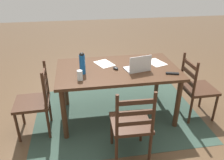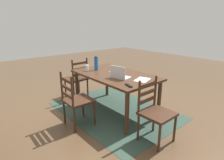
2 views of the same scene
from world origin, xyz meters
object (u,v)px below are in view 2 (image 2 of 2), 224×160
(chair_right_far, at_px, (77,78))
(tv_remote, at_px, (129,85))
(chair_left_far, at_px, (155,112))
(laptop, at_px, (119,75))
(drinking_glass, at_px, (87,68))
(water_bottle, at_px, (96,63))
(computer_mouse, at_px, (113,73))
(chair_far_head, at_px, (76,100))
(dining_table, at_px, (115,78))

(chair_right_far, bearing_deg, tv_remote, 176.53)
(chair_left_far, relative_size, laptop, 2.64)
(drinking_glass, bearing_deg, water_bottle, -102.67)
(laptop, relative_size, computer_mouse, 3.59)
(chair_far_head, height_order, drinking_glass, chair_far_head)
(chair_left_far, relative_size, tv_remote, 5.59)
(chair_right_far, distance_m, computer_mouse, 1.16)
(chair_far_head, xyz_separation_m, tv_remote, (-0.68, -0.56, 0.32))
(drinking_glass, height_order, tv_remote, drinking_glass)
(chair_right_far, bearing_deg, computer_mouse, -171.25)
(dining_table, relative_size, chair_far_head, 1.77)
(dining_table, height_order, chair_left_far, chair_left_far)
(dining_table, height_order, chair_right_far, chair_right_far)
(chair_right_far, relative_size, tv_remote, 5.59)
(dining_table, bearing_deg, chair_right_far, 9.82)
(chair_right_far, height_order, tv_remote, chair_right_far)
(chair_far_head, bearing_deg, computer_mouse, -87.85)
(water_bottle, bearing_deg, dining_table, -169.41)
(chair_left_far, xyz_separation_m, water_bottle, (1.61, -0.11, 0.46))
(computer_mouse, bearing_deg, drinking_glass, 8.86)
(chair_right_far, distance_m, tv_remote, 1.84)
(laptop, distance_m, drinking_glass, 0.81)
(computer_mouse, bearing_deg, chair_right_far, -9.71)
(laptop, bearing_deg, chair_left_far, 174.95)
(chair_left_far, bearing_deg, dining_table, -9.91)
(water_bottle, xyz_separation_m, drinking_glass, (0.04, 0.19, -0.09))
(dining_table, relative_size, tv_remote, 9.89)
(computer_mouse, bearing_deg, tv_remote, 140.11)
(chair_left_far, height_order, drinking_glass, chair_left_far)
(dining_table, height_order, water_bottle, water_bottle)
(chair_far_head, xyz_separation_m, laptop, (-0.26, -0.74, 0.37))
(dining_table, distance_m, water_bottle, 0.55)
(dining_table, height_order, drinking_glass, drinking_glass)
(tv_remote, bearing_deg, chair_left_far, 119.28)
(chair_right_far, bearing_deg, chair_far_head, 149.39)
(water_bottle, height_order, computer_mouse, water_bottle)
(computer_mouse, bearing_deg, laptop, 143.78)
(computer_mouse, xyz_separation_m, tv_remote, (-0.71, 0.28, -0.01))
(chair_right_far, distance_m, drinking_glass, 0.71)
(chair_left_far, xyz_separation_m, laptop, (0.87, -0.08, 0.37))
(chair_right_far, distance_m, chair_far_head, 1.31)
(chair_left_far, bearing_deg, chair_far_head, 30.50)
(chair_right_far, bearing_deg, laptop, -176.92)
(dining_table, bearing_deg, laptop, 155.19)
(laptop, bearing_deg, computer_mouse, -17.76)
(laptop, relative_size, tv_remote, 2.11)
(chair_far_head, bearing_deg, laptop, -109.43)
(water_bottle, bearing_deg, chair_right_far, 9.24)
(chair_left_far, xyz_separation_m, chair_right_far, (2.26, -0.00, 0.00))
(chair_left_far, bearing_deg, drinking_glass, 2.95)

